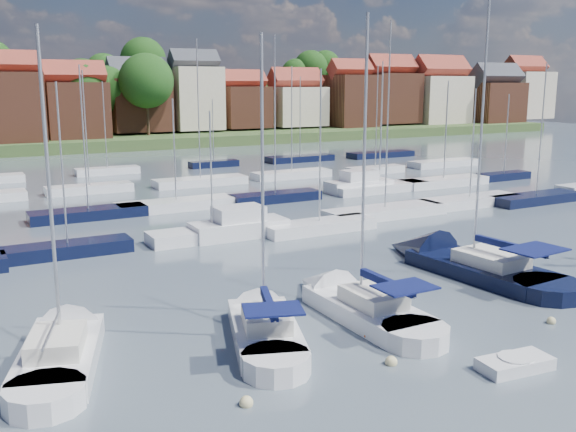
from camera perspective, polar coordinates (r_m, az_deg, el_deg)
ground at (r=66.61m, az=-7.26°, el=2.22°), size 260.00×260.00×0.00m
sailboat_left at (r=29.03m, az=-2.34°, el=-9.57°), size 5.91×10.55×13.97m
sailboat_centre at (r=31.74m, az=5.63°, el=-7.73°), size 2.97×11.14×15.15m
sailboat_navy at (r=39.85m, az=14.64°, el=-4.02°), size 4.75×14.09×19.06m
sailboat_far at (r=28.38m, az=-19.25°, el=-10.82°), size 5.88×11.01×14.16m
tender at (r=26.95m, az=19.52°, el=-12.28°), size 3.02×1.62×0.63m
buoy_a at (r=23.11m, az=-3.73°, el=-16.45°), size 0.49×0.49×0.49m
buoy_b at (r=26.33m, az=9.15°, el=-12.89°), size 0.49×0.49×0.49m
buoy_c at (r=29.57m, az=11.90°, el=-10.17°), size 0.49×0.49×0.49m
buoy_d at (r=32.47m, az=22.35°, el=-8.81°), size 0.41×0.41×0.41m
buoy_e at (r=39.82m, az=12.56°, el=-4.45°), size 0.49×0.49×0.49m
buoy_g at (r=28.71m, az=7.16°, el=-10.68°), size 0.41×0.41×0.41m
marina_field at (r=62.85m, az=-4.04°, el=2.12°), size 79.62×41.41×15.93m
far_shore_town at (r=156.25m, az=-19.14°, el=8.80°), size 212.46×90.00×22.27m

